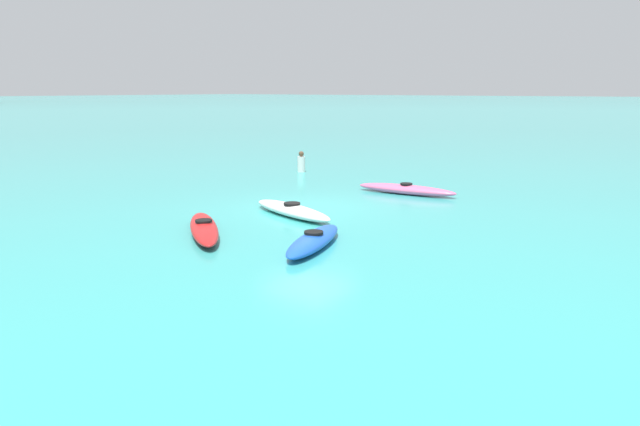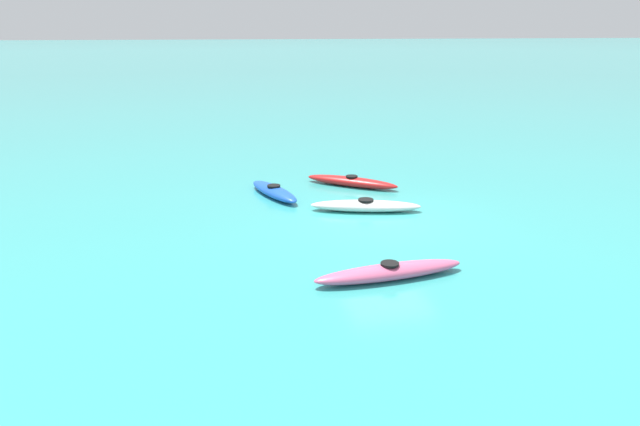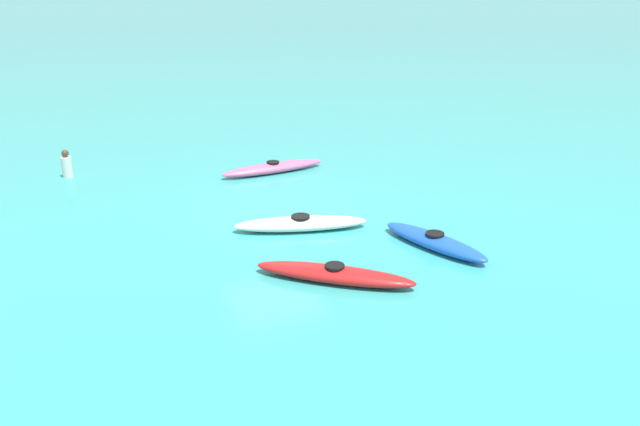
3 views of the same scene
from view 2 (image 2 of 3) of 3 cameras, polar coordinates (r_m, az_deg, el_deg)
ground_plane at (r=16.60m, az=6.69°, el=-0.88°), size 600.00×600.00×0.00m
kayak_white at (r=17.50m, az=4.47°, el=0.71°), size 1.59×3.36×0.37m
kayak_blue at (r=19.08m, az=-4.51°, el=2.13°), size 2.96×1.51×0.37m
kayak_pink at (r=12.87m, az=6.79°, el=-5.69°), size 0.94×3.50×0.37m
kayak_red at (r=20.27m, az=3.10°, el=3.08°), size 2.59×3.01×0.37m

